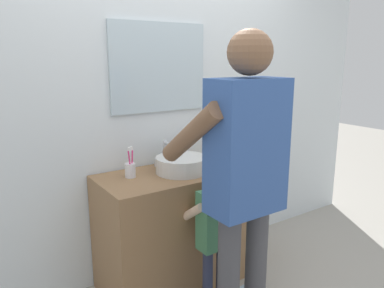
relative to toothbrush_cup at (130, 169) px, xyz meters
name	(u,v)px	position (x,y,z in m)	size (l,w,h in m)	color
back_wall	(156,94)	(0.34, 0.25, 0.46)	(4.40, 0.10, 2.70)	silver
vanity_cabinet	(180,227)	(0.34, -0.07, -0.47)	(1.15, 0.54, 0.83)	olive
sink_basin	(181,164)	(0.34, -0.09, 0.00)	(0.36, 0.36, 0.11)	silver
faucet	(166,154)	(0.34, 0.12, 0.03)	(0.18, 0.14, 0.18)	#B7BABF
toothbrush_cup	(130,169)	(0.00, 0.00, 0.00)	(0.07, 0.07, 0.21)	silver
soap_bottle	(217,152)	(0.73, 0.00, 0.01)	(0.06, 0.06, 0.16)	#66B2D1
child_toddler	(214,228)	(0.34, -0.48, -0.32)	(0.29, 0.29, 0.95)	#2D334C
adult_parent	(244,166)	(0.30, -0.78, 0.16)	(0.54, 0.57, 1.75)	#47474C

